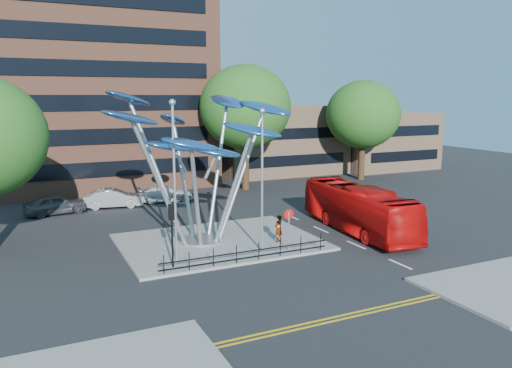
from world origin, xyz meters
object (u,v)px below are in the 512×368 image
street_lamp_left (174,167)px  parked_car_left (55,204)px  pedestrian (279,229)px  leaf_sculpture (198,133)px  tree_far (363,115)px  street_lamp_right (262,167)px  no_entry_sign_island (289,222)px  tree_right (245,107)px  parked_car_right (165,194)px  traffic_light_island (172,222)px  parked_car_mid (114,198)px  red_bus (358,209)px

street_lamp_left → parked_car_left: bearing=108.9°
pedestrian → parked_car_left: 18.76m
leaf_sculpture → street_lamp_left: leaf_sculpture is taller
tree_far → pedestrian: size_ratio=6.37×
pedestrian → tree_far: bearing=-160.2°
leaf_sculpture → street_lamp_right: 4.83m
street_lamp_left → no_entry_sign_island: bearing=-8.6°
tree_right → parked_car_right: 11.60m
pedestrian → traffic_light_island: bearing=-8.8°
tree_right → no_entry_sign_island: bearing=-107.1°
street_lamp_right → no_entry_sign_island: bearing=-17.9°
leaf_sculpture → street_lamp_left: size_ratio=1.45×
no_entry_sign_island → parked_car_mid: bearing=113.4°
traffic_light_island → leaf_sculpture: bearing=55.0°
street_lamp_left → traffic_light_island: street_lamp_left is taller
tree_far → traffic_light_island: 33.61m
street_lamp_left → red_bus: size_ratio=0.78×
tree_far → parked_car_right: tree_far is taller
pedestrian → parked_car_right: (-2.95, 15.57, -0.31)m
tree_far → leaf_sculpture: 28.53m
street_lamp_right → red_bus: street_lamp_right is taller
parked_car_left → parked_car_mid: parked_car_left is taller
street_lamp_right → parked_car_mid: (-5.71, 16.18, -4.32)m
parked_car_mid → parked_car_left: bearing=106.0°
street_lamp_right → parked_car_right: (-1.21, 16.80, -4.41)m
tree_right → parked_car_right: (-8.71, -2.20, -7.35)m
street_lamp_right → pedestrian: (1.75, 1.22, -4.10)m
no_entry_sign_island → tree_right: bearing=72.9°
pedestrian → leaf_sculpture: bearing=-51.9°
traffic_light_island → tree_right: bearing=56.3°
street_lamp_right → parked_car_mid: 17.69m
street_lamp_left → red_bus: 13.58m
pedestrian → parked_car_mid: 16.71m
leaf_sculpture → tree_right: bearing=56.7°
traffic_light_island → parked_car_mid: bearing=90.7°
tree_far → tree_right: bearing=-180.0°
street_lamp_right → red_bus: bearing=11.0°
tree_far → street_lamp_left: tree_far is taller
tree_right → parked_car_right: tree_right is taller
tree_right → traffic_light_island: tree_right is taller
leaf_sculpture → tree_far: bearing=32.5°
tree_right → parked_car_left: size_ratio=2.61×
tree_far → street_lamp_right: (-21.50, -19.00, -2.01)m
tree_right → pedestrian: 19.97m
tree_far → parked_car_mid: 28.08m
street_lamp_right → no_entry_sign_island: size_ratio=3.39×
traffic_light_island → parked_car_mid: traffic_light_island is taller
red_bus → parked_car_mid: size_ratio=2.39×
traffic_light_island → street_lamp_right: bearing=5.2°
leaf_sculpture → no_entry_sign_island: leaf_sculpture is taller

